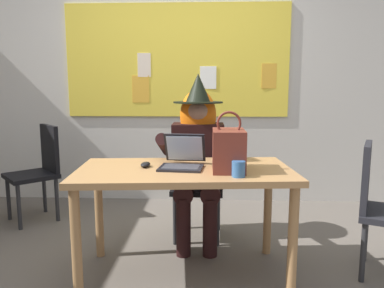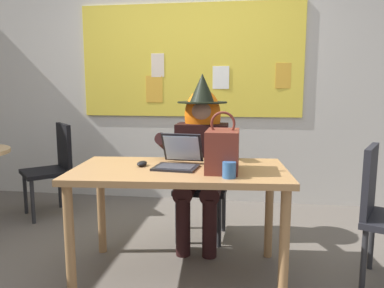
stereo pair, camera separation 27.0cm
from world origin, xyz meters
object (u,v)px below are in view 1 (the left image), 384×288
desk_main (185,182)px  laptop (183,160)px  chair_at_desk (199,177)px  handbag (229,150)px  coffee_mug (238,169)px  computer_mouse (145,165)px  person_costumed (198,148)px  chair_spare_by_window (39,167)px  chair_extra_corner (382,203)px

desk_main → laptop: bearing=110.4°
chair_at_desk → handbag: handbag is taller
laptop → coffee_mug: 0.44m
laptop → computer_mouse: 0.25m
person_costumed → chair_at_desk: bearing=178.0°
computer_mouse → chair_spare_by_window: chair_spare_by_window is taller
desk_main → computer_mouse: 0.28m
laptop → chair_extra_corner: (1.33, 0.03, -0.29)m
chair_at_desk → handbag: size_ratio=2.38×
laptop → coffee_mug: bearing=-31.6°
computer_mouse → handbag: handbag is taller
computer_mouse → handbag: (0.54, -0.07, 0.12)m
laptop → chair_spare_by_window: bearing=151.1°
laptop → computer_mouse: bearing=-169.9°
person_costumed → computer_mouse: size_ratio=13.24×
chair_at_desk → laptop: size_ratio=2.55×
handbag → coffee_mug: 0.20m
chair_spare_by_window → chair_extra_corner: (2.78, -0.96, -0.01)m
person_costumed → chair_spare_by_window: person_costumed is taller
person_costumed → coffee_mug: person_costumed is taller
person_costumed → coffee_mug: (0.26, -0.83, 0.01)m
chair_at_desk → laptop: bearing=-4.6°
desk_main → chair_extra_corner: chair_extra_corner is taller
laptop → coffee_mug: (0.35, -0.26, -0.00)m
chair_at_desk → chair_spare_by_window: size_ratio=0.99×
person_costumed → chair_spare_by_window: (-1.53, 0.43, -0.27)m
chair_at_desk → chair_extra_corner: size_ratio=1.00×
chair_at_desk → laptop: 0.75m
chair_extra_corner → desk_main: bearing=-152.0°
laptop → computer_mouse: (-0.25, -0.02, -0.03)m
handbag → person_costumed: bearing=108.0°
desk_main → chair_spare_by_window: size_ratio=1.59×
person_costumed → chair_spare_by_window: bearing=-106.0°
chair_spare_by_window → person_costumed: bearing=121.2°
computer_mouse → chair_spare_by_window: 1.59m
desk_main → person_costumed: 0.62m
desk_main → laptop: (-0.02, 0.04, 0.14)m
chair_extra_corner → coffee_mug: bearing=-138.6°
desk_main → handbag: size_ratio=3.82×
chair_at_desk → handbag: (0.21, -0.78, 0.37)m
chair_at_desk → computer_mouse: bearing=-22.6°
person_costumed → laptop: size_ratio=3.90×
computer_mouse → handbag: bearing=-1.2°
chair_at_desk → computer_mouse: (-0.33, -0.70, 0.25)m
desk_main → chair_at_desk: size_ratio=1.61×
chair_at_desk → chair_spare_by_window: 1.57m
handbag → laptop: bearing=163.1°
desk_main → handbag: 0.37m
desk_main → coffee_mug: bearing=-33.6°
desk_main → chair_extra_corner: 1.33m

